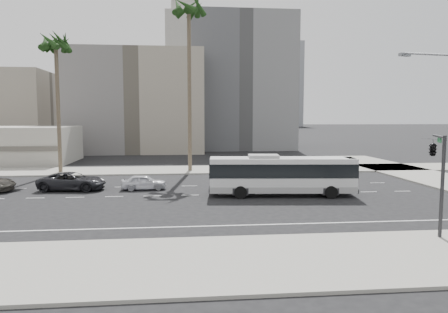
{
  "coord_description": "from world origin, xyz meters",
  "views": [
    {
      "loc": [
        -3.44,
        -32.28,
        6.22
      ],
      "look_at": [
        0.15,
        4.0,
        2.73
      ],
      "focal_mm": 32.49,
      "sensor_mm": 36.0,
      "label": 1
    }
  ],
  "objects": [
    {
      "name": "midrise_beige_far",
      "position": [
        -38.0,
        50.0,
        7.5
      ],
      "size": [
        18.0,
        16.0,
        15.0
      ],
      "primitive_type": "cube",
      "color": "slate",
      "rests_on": "ground"
    },
    {
      "name": "palm_near",
      "position": [
        -2.78,
        14.5,
        17.88
      ],
      "size": [
        5.87,
        5.87,
        19.74
      ],
      "rotation": [
        0.0,
        0.0,
        -0.03
      ],
      "color": "brown",
      "rests_on": "ground"
    },
    {
      "name": "car_b",
      "position": [
        -13.07,
        3.36,
        0.78
      ],
      "size": [
        3.12,
        5.82,
        1.55
      ],
      "primitive_type": "imported",
      "rotation": [
        0.0,
        0.0,
        1.47
      ],
      "color": "black",
      "rests_on": "ground"
    },
    {
      "name": "civic_tower",
      "position": [
        -2.0,
        250.0,
        38.83
      ],
      "size": [
        42.0,
        42.0,
        129.0
      ],
      "color": "#BBB6AA",
      "rests_on": "ground"
    },
    {
      "name": "sidewalk_north",
      "position": [
        0.0,
        15.5,
        0.07
      ],
      "size": [
        120.0,
        7.0,
        0.15
      ],
      "primitive_type": "cube",
      "color": "gray",
      "rests_on": "ground"
    },
    {
      "name": "traffic_signal",
      "position": [
        10.52,
        -10.91,
        4.45
      ],
      "size": [
        2.44,
        3.42,
        5.34
      ],
      "rotation": [
        0.0,
        0.0,
        -0.4
      ],
      "color": "#262628",
      "rests_on": "ground"
    },
    {
      "name": "car_a",
      "position": [
        -6.94,
        3.03,
        0.66
      ],
      "size": [
        1.74,
        3.93,
        1.31
      ],
      "primitive_type": "imported",
      "rotation": [
        0.0,
        0.0,
        1.62
      ],
      "color": "silver",
      "rests_on": "ground"
    },
    {
      "name": "city_bus",
      "position": [
        4.31,
        -0.83,
        1.73
      ],
      "size": [
        11.68,
        3.64,
        3.3
      ],
      "rotation": [
        0.0,
        0.0,
        -0.09
      ],
      "color": "silver",
      "rests_on": "ground"
    },
    {
      "name": "midrise_beige_west",
      "position": [
        -12.0,
        45.0,
        9.0
      ],
      "size": [
        24.0,
        18.0,
        18.0
      ],
      "primitive_type": "cube",
      "color": "slate",
      "rests_on": "ground"
    },
    {
      "name": "palm_mid",
      "position": [
        -17.33,
        14.57,
        13.9
      ],
      "size": [
        5.0,
        5.0,
        15.45
      ],
      "rotation": [
        0.0,
        0.0,
        0.39
      ],
      "color": "brown",
      "rests_on": "ground"
    },
    {
      "name": "highrise_far",
      "position": [
        70.0,
        260.0,
        30.0
      ],
      "size": [
        22.0,
        22.0,
        60.0
      ],
      "primitive_type": "cube",
      "color": "slate",
      "rests_on": "ground"
    },
    {
      "name": "midrise_gray_center",
      "position": [
        8.0,
        52.0,
        13.0
      ],
      "size": [
        20.0,
        20.0,
        26.0
      ],
      "primitive_type": "cube",
      "color": "#58595C",
      "rests_on": "ground"
    },
    {
      "name": "sidewalk_south",
      "position": [
        0.0,
        -15.5,
        0.07
      ],
      "size": [
        120.0,
        7.0,
        0.15
      ],
      "primitive_type": "cube",
      "color": "gray",
      "rests_on": "ground"
    },
    {
      "name": "highrise_right",
      "position": [
        45.0,
        230.0,
        35.0
      ],
      "size": [
        26.0,
        26.0,
        70.0
      ],
      "primitive_type": "cube",
      "color": "slate",
      "rests_on": "ground"
    },
    {
      "name": "ground",
      "position": [
        0.0,
        0.0,
        0.0
      ],
      "size": [
        700.0,
        700.0,
        0.0
      ],
      "primitive_type": "plane",
      "color": "black",
      "rests_on": "ground"
    }
  ]
}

